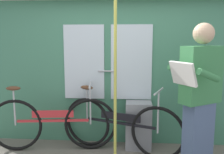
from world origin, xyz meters
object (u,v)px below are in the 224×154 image
object	(u,v)px
bicycle_near_door	(53,123)
handrail_pole	(115,83)
bicycle_leaning_behind	(120,126)
trash_bin_by_wall	(138,125)
passenger_reading_newspaper	(200,97)

from	to	relation	value
bicycle_near_door	handrail_pole	distance (m)	1.21
bicycle_leaning_behind	trash_bin_by_wall	bearing A→B (deg)	50.26
bicycle_leaning_behind	handrail_pole	size ratio (longest dim) A/B	0.79
passenger_reading_newspaper	handrail_pole	bearing A→B (deg)	-35.35
trash_bin_by_wall	handrail_pole	xyz separation A→B (m)	(-0.30, -0.58, 0.73)
bicycle_leaning_behind	handrail_pole	distance (m)	0.81
passenger_reading_newspaper	bicycle_near_door	bearing A→B (deg)	-46.48
bicycle_near_door	bicycle_leaning_behind	xyz separation A→B (m)	(0.96, 0.00, -0.01)
trash_bin_by_wall	handrail_pole	world-z (taller)	handrail_pole
bicycle_near_door	handrail_pole	bearing A→B (deg)	-31.72
bicycle_leaning_behind	handrail_pole	bearing A→B (deg)	-74.98
trash_bin_by_wall	bicycle_near_door	bearing A→B (deg)	-172.70
bicycle_leaning_behind	trash_bin_by_wall	distance (m)	0.31
trash_bin_by_wall	bicycle_leaning_behind	bearing A→B (deg)	-149.82
passenger_reading_newspaper	trash_bin_by_wall	xyz separation A→B (m)	(-0.67, 0.64, -0.59)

